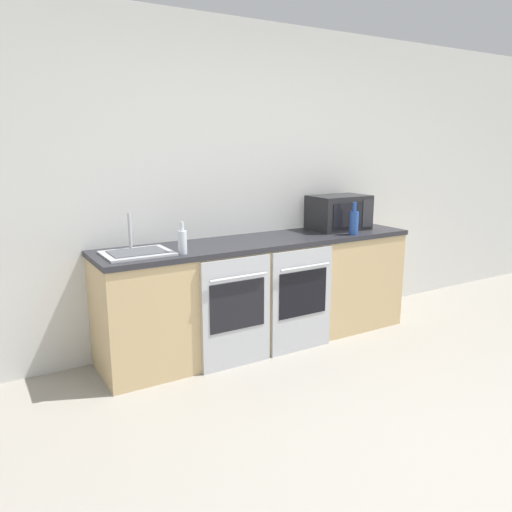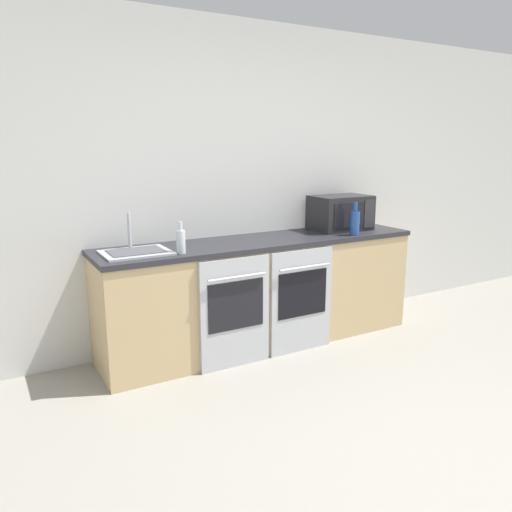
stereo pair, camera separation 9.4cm
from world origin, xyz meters
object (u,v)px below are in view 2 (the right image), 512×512
at_px(oven_left, 235,312).
at_px(bottle_clear, 181,241).
at_px(microwave, 340,213).
at_px(bottle_amber, 371,217).
at_px(bottle_blue, 355,222).
at_px(oven_right, 301,300).
at_px(sink, 136,251).

height_order(oven_left, bottle_clear, bottle_clear).
relative_size(microwave, bottle_clear, 2.30).
distance_m(bottle_amber, bottle_blue, 0.45).
bearing_deg(bottle_amber, bottle_clear, -174.74).
bearing_deg(oven_left, oven_right, 0.00).
bearing_deg(microwave, bottle_clear, -171.87).
height_order(bottle_clear, sink, sink).
height_order(oven_right, bottle_clear, bottle_clear).
distance_m(oven_right, bottle_clear, 1.10).
relative_size(microwave, bottle_amber, 2.11).
xyz_separation_m(bottle_amber, bottle_blue, (-0.39, -0.22, 0.01)).
xyz_separation_m(microwave, bottle_clear, (-1.60, -0.23, -0.06)).
distance_m(oven_left, sink, 0.84).
distance_m(bottle_amber, bottle_clear, 1.93).
height_order(oven_left, sink, sink).
xyz_separation_m(bottle_blue, sink, (-1.81, 0.20, -0.09)).
relative_size(oven_right, bottle_amber, 3.39).
distance_m(oven_left, bottle_blue, 1.31).
bearing_deg(oven_left, bottle_amber, 11.13).
distance_m(oven_right, bottle_blue, 0.82).
bearing_deg(bottle_blue, microwave, 76.27).
bearing_deg(microwave, sink, -177.67).
distance_m(oven_left, oven_right, 0.59).
distance_m(oven_right, sink, 1.34).
xyz_separation_m(oven_right, bottle_clear, (-0.94, 0.13, 0.55)).
relative_size(oven_left, bottle_clear, 3.69).
height_order(oven_left, bottle_amber, bottle_amber).
height_order(microwave, bottle_amber, microwave).
height_order(bottle_amber, bottle_blue, bottle_blue).
xyz_separation_m(oven_right, bottle_amber, (0.98, 0.31, 0.55)).
height_order(oven_left, bottle_blue, bottle_blue).
bearing_deg(sink, bottle_blue, -6.22).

